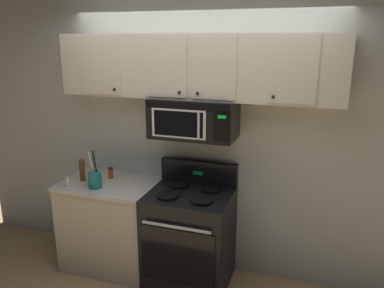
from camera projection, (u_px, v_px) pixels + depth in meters
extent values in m
cube|color=silver|center=(202.00, 136.00, 3.64)|extent=(5.20, 0.10, 2.70)
cube|color=black|center=(190.00, 238.00, 3.54)|extent=(0.76, 0.64, 0.90)
cube|color=black|center=(177.00, 257.00, 3.25)|extent=(0.67, 0.01, 0.52)
cylinder|color=#B7BABF|center=(176.00, 227.00, 3.14)|extent=(0.61, 0.03, 0.03)
cube|color=black|center=(199.00, 172.00, 3.65)|extent=(0.76, 0.07, 0.22)
cube|color=#19D83F|center=(198.00, 173.00, 3.62)|extent=(0.10, 0.00, 0.04)
cylinder|color=black|center=(167.00, 196.00, 3.34)|extent=(0.19, 0.19, 0.02)
cylinder|color=black|center=(202.00, 201.00, 3.24)|extent=(0.19, 0.19, 0.02)
cylinder|color=black|center=(178.00, 185.00, 3.59)|extent=(0.19, 0.19, 0.02)
cylinder|color=black|center=(211.00, 189.00, 3.50)|extent=(0.19, 0.19, 0.02)
cube|color=black|center=(194.00, 118.00, 3.35)|extent=(0.76, 0.39, 0.35)
cube|color=black|center=(186.00, 106.00, 3.13)|extent=(0.73, 0.01, 0.06)
cube|color=white|center=(178.00, 124.00, 3.20)|extent=(0.49, 0.01, 0.25)
cube|color=black|center=(178.00, 124.00, 3.20)|extent=(0.44, 0.01, 0.22)
cube|color=black|center=(222.00, 127.00, 3.08)|extent=(0.14, 0.01, 0.25)
cube|color=#19D83F|center=(222.00, 117.00, 3.05)|extent=(0.07, 0.00, 0.03)
cylinder|color=#B7BABF|center=(199.00, 126.00, 3.12)|extent=(0.02, 0.02, 0.23)
cube|color=beige|center=(195.00, 66.00, 3.26)|extent=(2.50, 0.33, 0.55)
cube|color=beige|center=(101.00, 66.00, 3.36)|extent=(0.38, 0.01, 0.51)
sphere|color=black|center=(114.00, 89.00, 3.36)|extent=(0.03, 0.03, 0.03)
cube|color=beige|center=(165.00, 67.00, 3.17)|extent=(0.38, 0.01, 0.51)
sphere|color=black|center=(179.00, 93.00, 3.17)|extent=(0.03, 0.03, 0.03)
cube|color=beige|center=(213.00, 69.00, 3.04)|extent=(0.38, 0.01, 0.51)
sphere|color=black|center=(197.00, 93.00, 3.12)|extent=(0.03, 0.03, 0.03)
cube|color=beige|center=(292.00, 71.00, 2.85)|extent=(0.38, 0.01, 0.51)
sphere|color=black|center=(273.00, 97.00, 2.93)|extent=(0.03, 0.03, 0.03)
cube|color=beige|center=(112.00, 225.00, 3.81)|extent=(0.90, 0.62, 0.86)
cube|color=beige|center=(109.00, 184.00, 3.69)|extent=(0.93, 0.65, 0.03)
cylinder|color=teal|center=(95.00, 180.00, 3.54)|extent=(0.13, 0.13, 0.15)
cylinder|color=black|center=(95.00, 164.00, 3.50)|extent=(0.03, 0.09, 0.30)
cylinder|color=olive|center=(91.00, 164.00, 3.50)|extent=(0.10, 0.03, 0.31)
cylinder|color=tan|center=(92.00, 165.00, 3.49)|extent=(0.05, 0.07, 0.30)
cylinder|color=teal|center=(94.00, 164.00, 3.50)|extent=(0.04, 0.09, 0.30)
cylinder|color=#BCBCC1|center=(92.00, 166.00, 3.48)|extent=(0.03, 0.10, 0.29)
cylinder|color=white|center=(68.00, 182.00, 3.58)|extent=(0.04, 0.04, 0.08)
cylinder|color=#B7BABF|center=(67.00, 177.00, 3.56)|extent=(0.04, 0.04, 0.02)
cylinder|color=brown|center=(82.00, 170.00, 3.70)|extent=(0.05, 0.05, 0.22)
cylinder|color=#C64C19|center=(111.00, 174.00, 3.79)|extent=(0.05, 0.05, 0.10)
cylinder|color=black|center=(110.00, 168.00, 3.77)|extent=(0.05, 0.05, 0.02)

